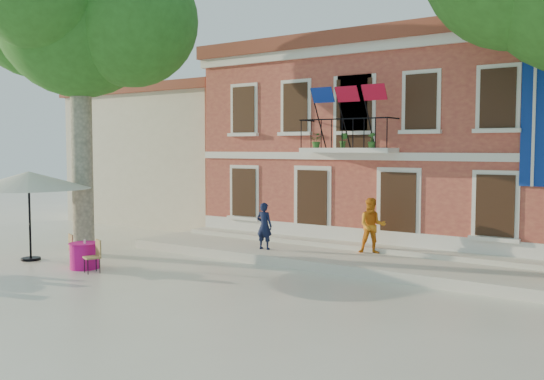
{
  "coord_description": "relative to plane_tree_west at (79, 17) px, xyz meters",
  "views": [
    {
      "loc": [
        11.3,
        -12.09,
        3.58
      ],
      "look_at": [
        0.41,
        3.5,
        2.25
      ],
      "focal_mm": 40.0,
      "sensor_mm": 36.0,
      "label": 1
    }
  ],
  "objects": [
    {
      "name": "ground",
      "position": [
        5.36,
        -0.76,
        -7.85
      ],
      "size": [
        90.0,
        90.0,
        0.0
      ],
      "primitive_type": "plane",
      "color": "beige",
      "rests_on": "ground"
    },
    {
      "name": "main_building",
      "position": [
        7.36,
        9.22,
        -4.07
      ],
      "size": [
        13.5,
        9.59,
        7.5
      ],
      "color": "#C36346",
      "rests_on": "ground"
    },
    {
      "name": "neighbor_west",
      "position": [
        -4.14,
        10.24,
        -4.63
      ],
      "size": [
        9.4,
        9.4,
        6.4
      ],
      "color": "beige",
      "rests_on": "ground"
    },
    {
      "name": "terrace",
      "position": [
        7.36,
        3.64,
        -7.7
      ],
      "size": [
        14.0,
        3.4,
        0.3
      ],
      "primitive_type": "cube",
      "color": "silver",
      "rests_on": "ground"
    },
    {
      "name": "plane_tree_west",
      "position": [
        0.0,
        0.0,
        0.0
      ],
      "size": [
        5.42,
        5.42,
        10.65
      ],
      "color": "#A59E84",
      "rests_on": "ground"
    },
    {
      "name": "patio_umbrella",
      "position": [
        -0.58,
        -1.61,
        -5.3
      ],
      "size": [
        3.81,
        3.81,
        2.83
      ],
      "color": "black",
      "rests_on": "ground"
    },
    {
      "name": "pedestrian_navy",
      "position": [
        5.34,
        2.92,
        -6.79
      ],
      "size": [
        0.58,
        0.4,
        1.52
      ],
      "primitive_type": "imported",
      "rotation": [
        0.0,
        0.0,
        3.21
      ],
      "color": "#101735",
      "rests_on": "terrace"
    },
    {
      "name": "pedestrian_orange",
      "position": [
        8.54,
        4.19,
        -6.68
      ],
      "size": [
        1.05,
        0.98,
        1.73
      ],
      "primitive_type": "imported",
      "rotation": [
        0.0,
        0.0,
        0.5
      ],
      "color": "orange",
      "rests_on": "terrace"
    },
    {
      "name": "cafe_table_1",
      "position": [
        1.95,
        -1.5,
        -7.43
      ],
      "size": [
        1.94,
        1.1,
        0.95
      ],
      "color": "#C01277",
      "rests_on": "ground"
    }
  ]
}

